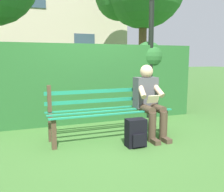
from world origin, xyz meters
name	(u,v)px	position (x,y,z in m)	size (l,w,h in m)	color
ground	(110,138)	(0.00, 0.00, 0.00)	(60.00, 60.00, 0.00)	#3D6B2D
park_bench	(108,111)	(0.00, -0.07, 0.45)	(2.02, 0.52, 0.89)	#4C3828
person_seated	(149,99)	(-0.66, 0.10, 0.64)	(0.44, 0.73, 1.20)	#4C4C51
hedge_backdrop	(90,80)	(-0.07, -1.42, 0.84)	(4.58, 0.81, 1.68)	#265B28
building_facade	(32,17)	(0.61, -8.37, 3.14)	(8.09, 2.85, 6.29)	#BCAD93
backpack	(136,133)	(-0.22, 0.50, 0.21)	(0.29, 0.26, 0.42)	black
lamp_post	(151,20)	(-1.35, -1.09, 2.12)	(0.24, 0.24, 3.79)	black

